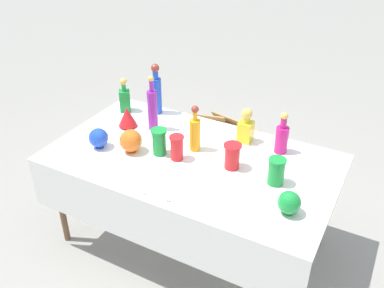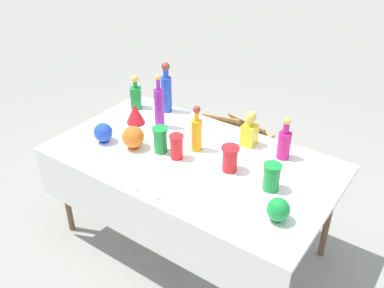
{
  "view_description": "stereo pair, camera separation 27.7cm",
  "coord_description": "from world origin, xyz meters",
  "px_view_note": "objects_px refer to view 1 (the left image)",
  "views": [
    {
      "loc": [
        1.12,
        -2.08,
        2.31
      ],
      "look_at": [
        0.0,
        0.0,
        0.86
      ],
      "focal_mm": 40.0,
      "sensor_mm": 36.0,
      "label": 1
    },
    {
      "loc": [
        1.36,
        -1.94,
        2.31
      ],
      "look_at": [
        0.0,
        0.0,
        0.86
      ],
      "focal_mm": 40.0,
      "sensor_mm": 36.0,
      "label": 2
    }
  ],
  "objects_px": {
    "slender_vase_0": "(232,155)",
    "slender_vase_3": "(276,171)",
    "round_bowl_1": "(131,141)",
    "square_decanter_1": "(246,127)",
    "slender_vase_1": "(159,141)",
    "tall_bottle_0": "(195,132)",
    "tall_bottle_3": "(282,137)",
    "fluted_vase_0": "(127,117)",
    "round_bowl_0": "(99,138)",
    "tall_bottle_1": "(156,92)",
    "cardboard_box_behind_left": "(200,142)",
    "slender_vase_2": "(177,147)",
    "cardboard_box_behind_right": "(225,144)",
    "square_decanter_0": "(125,98)",
    "round_bowl_2": "(289,203)",
    "tall_bottle_2": "(152,108)"
  },
  "relations": [
    {
      "from": "slender_vase_0",
      "to": "slender_vase_3",
      "type": "distance_m",
      "value": 0.3
    },
    {
      "from": "slender_vase_3",
      "to": "round_bowl_1",
      "type": "bearing_deg",
      "value": -173.0
    },
    {
      "from": "square_decanter_1",
      "to": "slender_vase_1",
      "type": "height_order",
      "value": "square_decanter_1"
    },
    {
      "from": "tall_bottle_0",
      "to": "tall_bottle_3",
      "type": "distance_m",
      "value": 0.58
    },
    {
      "from": "fluted_vase_0",
      "to": "round_bowl_0",
      "type": "height_order",
      "value": "fluted_vase_0"
    },
    {
      "from": "tall_bottle_1",
      "to": "cardboard_box_behind_left",
      "type": "height_order",
      "value": "tall_bottle_1"
    },
    {
      "from": "slender_vase_2",
      "to": "round_bowl_0",
      "type": "distance_m",
      "value": 0.55
    },
    {
      "from": "cardboard_box_behind_right",
      "to": "slender_vase_3",
      "type": "bearing_deg",
      "value": -54.38
    },
    {
      "from": "slender_vase_1",
      "to": "slender_vase_2",
      "type": "distance_m",
      "value": 0.13
    },
    {
      "from": "square_decanter_1",
      "to": "cardboard_box_behind_right",
      "type": "distance_m",
      "value": 1.17
    },
    {
      "from": "slender_vase_0",
      "to": "slender_vase_2",
      "type": "xyz_separation_m",
      "value": [
        -0.36,
        -0.08,
        -0.0
      ]
    },
    {
      "from": "slender_vase_0",
      "to": "cardboard_box_behind_left",
      "type": "xyz_separation_m",
      "value": [
        -0.75,
        1.02,
        -0.67
      ]
    },
    {
      "from": "square_decanter_0",
      "to": "tall_bottle_1",
      "type": "bearing_deg",
      "value": 21.53
    },
    {
      "from": "fluted_vase_0",
      "to": "round_bowl_2",
      "type": "distance_m",
      "value": 1.4
    },
    {
      "from": "round_bowl_2",
      "to": "cardboard_box_behind_left",
      "type": "bearing_deg",
      "value": 133.09
    },
    {
      "from": "square_decanter_0",
      "to": "tall_bottle_3",
      "type": "bearing_deg",
      "value": -0.04
    },
    {
      "from": "square_decanter_1",
      "to": "round_bowl_1",
      "type": "height_order",
      "value": "square_decanter_1"
    },
    {
      "from": "fluted_vase_0",
      "to": "cardboard_box_behind_right",
      "type": "distance_m",
      "value": 1.27
    },
    {
      "from": "tall_bottle_2",
      "to": "slender_vase_3",
      "type": "height_order",
      "value": "tall_bottle_2"
    },
    {
      "from": "square_decanter_0",
      "to": "slender_vase_2",
      "type": "xyz_separation_m",
      "value": [
        0.7,
        -0.4,
        -0.02
      ]
    },
    {
      "from": "slender_vase_3",
      "to": "cardboard_box_behind_left",
      "type": "xyz_separation_m",
      "value": [
        -1.04,
        1.05,
        -0.67
      ]
    },
    {
      "from": "fluted_vase_0",
      "to": "round_bowl_0",
      "type": "xyz_separation_m",
      "value": [
        0.0,
        -0.33,
        -0.01
      ]
    },
    {
      "from": "tall_bottle_1",
      "to": "cardboard_box_behind_right",
      "type": "relative_size",
      "value": 0.7
    },
    {
      "from": "round_bowl_2",
      "to": "cardboard_box_behind_right",
      "type": "relative_size",
      "value": 0.24
    },
    {
      "from": "slender_vase_2",
      "to": "round_bowl_2",
      "type": "relative_size",
      "value": 1.23
    },
    {
      "from": "fluted_vase_0",
      "to": "cardboard_box_behind_right",
      "type": "xyz_separation_m",
      "value": [
        0.36,
        1.01,
        -0.68
      ]
    },
    {
      "from": "square_decanter_1",
      "to": "slender_vase_3",
      "type": "bearing_deg",
      "value": -46.83
    },
    {
      "from": "square_decanter_0",
      "to": "cardboard_box_behind_left",
      "type": "relative_size",
      "value": 0.57
    },
    {
      "from": "tall_bottle_3",
      "to": "slender_vase_1",
      "type": "xyz_separation_m",
      "value": [
        -0.7,
        -0.4,
        -0.02
      ]
    },
    {
      "from": "tall_bottle_0",
      "to": "round_bowl_2",
      "type": "bearing_deg",
      "value": -23.97
    },
    {
      "from": "tall_bottle_3",
      "to": "slender_vase_0",
      "type": "bearing_deg",
      "value": -123.06
    },
    {
      "from": "fluted_vase_0",
      "to": "cardboard_box_behind_left",
      "type": "height_order",
      "value": "fluted_vase_0"
    },
    {
      "from": "tall_bottle_1",
      "to": "slender_vase_3",
      "type": "xyz_separation_m",
      "value": [
        1.12,
        -0.45,
        -0.09
      ]
    },
    {
      "from": "slender_vase_3",
      "to": "round_bowl_2",
      "type": "distance_m",
      "value": 0.28
    },
    {
      "from": "cardboard_box_behind_left",
      "to": "slender_vase_2",
      "type": "bearing_deg",
      "value": -70.43
    },
    {
      "from": "round_bowl_1",
      "to": "cardboard_box_behind_right",
      "type": "bearing_deg",
      "value": 83.93
    },
    {
      "from": "tall_bottle_3",
      "to": "square_decanter_0",
      "type": "relative_size",
      "value": 1.06
    },
    {
      "from": "slender_vase_3",
      "to": "cardboard_box_behind_right",
      "type": "distance_m",
      "value": 1.59
    },
    {
      "from": "round_bowl_2",
      "to": "cardboard_box_behind_left",
      "type": "height_order",
      "value": "round_bowl_2"
    },
    {
      "from": "tall_bottle_2",
      "to": "cardboard_box_behind_right",
      "type": "height_order",
      "value": "tall_bottle_2"
    },
    {
      "from": "tall_bottle_2",
      "to": "cardboard_box_behind_left",
      "type": "height_order",
      "value": "tall_bottle_2"
    },
    {
      "from": "square_decanter_0",
      "to": "slender_vase_2",
      "type": "height_order",
      "value": "square_decanter_0"
    },
    {
      "from": "tall_bottle_3",
      "to": "round_bowl_2",
      "type": "relative_size",
      "value": 2.15
    },
    {
      "from": "square_decanter_1",
      "to": "cardboard_box_behind_right",
      "type": "xyz_separation_m",
      "value": [
        -0.49,
        0.79,
        -0.71
      ]
    },
    {
      "from": "round_bowl_1",
      "to": "cardboard_box_behind_right",
      "type": "distance_m",
      "value": 1.46
    },
    {
      "from": "tall_bottle_0",
      "to": "round_bowl_1",
      "type": "height_order",
      "value": "tall_bottle_0"
    },
    {
      "from": "slender_vase_0",
      "to": "slender_vase_2",
      "type": "height_order",
      "value": "same"
    },
    {
      "from": "tall_bottle_3",
      "to": "square_decanter_1",
      "type": "xyz_separation_m",
      "value": [
        -0.26,
        0.02,
        -0.0
      ]
    },
    {
      "from": "slender_vase_2",
      "to": "square_decanter_0",
      "type": "bearing_deg",
      "value": 150.1
    },
    {
      "from": "fluted_vase_0",
      "to": "round_bowl_2",
      "type": "height_order",
      "value": "fluted_vase_0"
    }
  ]
}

